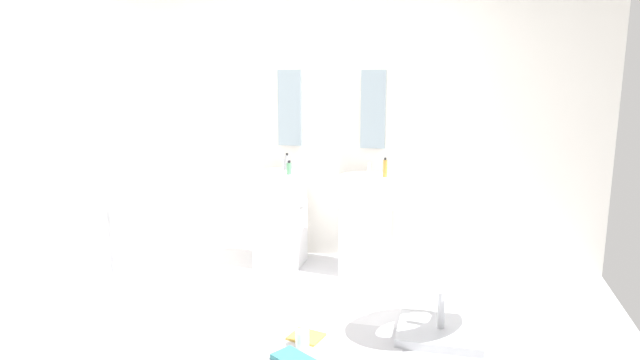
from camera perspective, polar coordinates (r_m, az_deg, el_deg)
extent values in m
cube|color=silver|center=(4.02, -4.08, -15.14)|extent=(4.80, 3.60, 0.04)
cube|color=silver|center=(5.21, 1.27, 6.17)|extent=(4.80, 0.10, 2.60)
cube|color=white|center=(5.13, -4.02, -5.46)|extent=(0.40, 0.40, 0.58)
cylinder|color=white|center=(5.02, -4.08, -0.78)|extent=(0.48, 0.48, 0.28)
cylinder|color=#B7BABF|center=(5.11, -3.67, 1.58)|extent=(0.02, 0.02, 0.10)
cube|color=white|center=(4.95, 4.64, -6.07)|extent=(0.40, 0.40, 0.58)
cylinder|color=white|center=(4.84, 4.72, -1.23)|extent=(0.48, 0.48, 0.28)
cylinder|color=#B7BABF|center=(4.93, 4.99, 1.22)|extent=(0.02, 0.02, 0.10)
cube|color=#8C9EA8|center=(5.23, -3.09, 7.32)|extent=(0.22, 0.03, 0.70)
cube|color=#8C9EA8|center=(5.07, 5.43, 7.16)|extent=(0.22, 0.03, 0.70)
cube|color=#B7BABF|center=(3.98, 12.10, -14.85)|extent=(0.56, 0.50, 0.06)
cylinder|color=#B7BABF|center=(3.91, 12.21, -12.61)|extent=(0.05, 0.05, 0.34)
torus|color=white|center=(3.83, 12.33, -9.87)|extent=(1.05, 1.05, 0.49)
cylinder|color=#B7BABF|center=(4.74, -20.60, -5.24)|extent=(0.03, 0.03, 0.95)
cylinder|color=#B7BABF|center=(4.55, -19.10, -0.32)|extent=(0.36, 0.02, 0.02)
cube|color=white|center=(4.60, -18.90, -3.37)|extent=(0.04, 0.22, 0.50)
cube|color=#B2B2B7|center=(3.73, 0.42, -16.92)|extent=(0.97, 0.82, 0.01)
cube|color=teal|center=(3.58, -2.70, -17.77)|extent=(0.30, 0.27, 0.03)
cube|color=gold|center=(3.86, -1.41, -15.63)|extent=(0.25, 0.23, 0.02)
cylinder|color=white|center=(3.74, -1.82, -15.83)|extent=(0.09, 0.09, 0.11)
cylinder|color=#99999E|center=(5.10, -3.36, 1.77)|extent=(0.04, 0.04, 0.14)
cylinder|color=black|center=(5.08, -3.37, 2.64)|extent=(0.02, 0.02, 0.02)
cylinder|color=#C68C38|center=(4.79, 6.64, 1.17)|extent=(0.04, 0.04, 0.15)
cylinder|color=black|center=(4.78, 6.66, 2.15)|extent=(0.02, 0.02, 0.02)
cylinder|color=#59996B|center=(4.89, -3.16, 1.16)|extent=(0.05, 0.05, 0.10)
cylinder|color=black|center=(4.87, -3.16, 1.87)|extent=(0.03, 0.03, 0.02)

